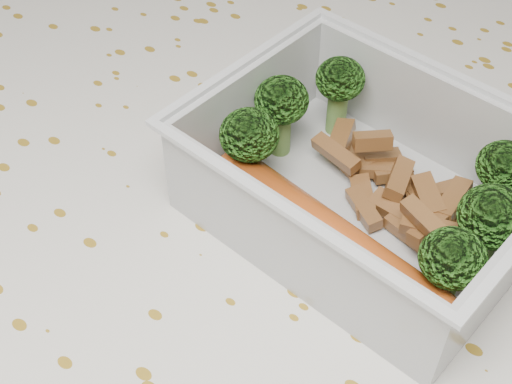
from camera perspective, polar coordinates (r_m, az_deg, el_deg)
The scene contains 6 objects.
dining_table at distance 0.51m, azimuth 1.01°, elevation -9.03°, with size 1.40×0.90×0.75m.
tablecloth at distance 0.47m, azimuth 1.09°, elevation -5.52°, with size 1.46×0.96×0.19m.
lunch_container at distance 0.43m, azimuth 8.74°, elevation 0.17°, with size 0.21×0.17×0.07m.
broccoli_florets at distance 0.42m, azimuth 10.07°, elevation 2.28°, with size 0.18×0.12×0.06m.
meat_pile at distance 0.44m, azimuth 11.06°, elevation 0.28°, with size 0.11×0.07×0.03m.
sausage at distance 0.40m, azimuth 5.72°, elevation -3.73°, with size 0.17×0.05×0.03m.
Camera 1 is at (0.17, -0.23, 1.09)m, focal length 50.00 mm.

